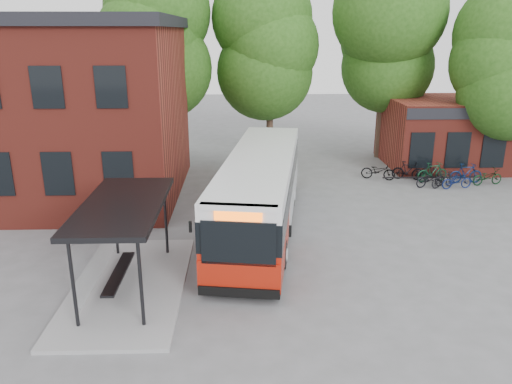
{
  "coord_description": "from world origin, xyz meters",
  "views": [
    {
      "loc": [
        -0.86,
        -15.4,
        7.84
      ],
      "look_at": [
        -0.33,
        2.62,
        2.0
      ],
      "focal_mm": 35.0,
      "sensor_mm": 36.0,
      "label": 1
    }
  ],
  "objects_px": {
    "bicycle_4": "(428,172)",
    "bicycle_5": "(444,179)",
    "bicycle_6": "(457,181)",
    "bicycle_0": "(378,171)",
    "bicycle_extra_0": "(487,177)",
    "bicycle_2": "(431,179)",
    "city_bus": "(261,193)",
    "bicycle_3": "(432,172)",
    "bicycle_7": "(466,173)",
    "bus_shelter": "(126,246)",
    "bicycle_1": "(408,171)"
  },
  "relations": [
    {
      "from": "bicycle_4",
      "to": "bicycle_7",
      "type": "distance_m",
      "value": 1.94
    },
    {
      "from": "bicycle_1",
      "to": "bicycle_2",
      "type": "relative_size",
      "value": 1.01
    },
    {
      "from": "bus_shelter",
      "to": "city_bus",
      "type": "distance_m",
      "value": 6.57
    },
    {
      "from": "bicycle_4",
      "to": "bus_shelter",
      "type": "bearing_deg",
      "value": 116.28
    },
    {
      "from": "bicycle_6",
      "to": "bicycle_0",
      "type": "bearing_deg",
      "value": 53.11
    },
    {
      "from": "bicycle_2",
      "to": "bicycle_extra_0",
      "type": "bearing_deg",
      "value": -100.84
    },
    {
      "from": "bicycle_3",
      "to": "bicycle_7",
      "type": "bearing_deg",
      "value": -114.49
    },
    {
      "from": "city_bus",
      "to": "bicycle_5",
      "type": "relative_size",
      "value": 8.06
    },
    {
      "from": "bus_shelter",
      "to": "bicycle_1",
      "type": "bearing_deg",
      "value": 42.58
    },
    {
      "from": "bicycle_5",
      "to": "bicycle_3",
      "type": "bearing_deg",
      "value": -11.34
    },
    {
      "from": "bicycle_6",
      "to": "bicycle_2",
      "type": "bearing_deg",
      "value": 64.17
    },
    {
      "from": "bicycle_0",
      "to": "bicycle_6",
      "type": "xyz_separation_m",
      "value": [
        3.63,
        -1.83,
        -0.05
      ]
    },
    {
      "from": "bicycle_7",
      "to": "bicycle_6",
      "type": "bearing_deg",
      "value": 133.08
    },
    {
      "from": "bicycle_6",
      "to": "bicycle_extra_0",
      "type": "distance_m",
      "value": 2.0
    },
    {
      "from": "bicycle_2",
      "to": "bicycle_3",
      "type": "distance_m",
      "value": 1.04
    },
    {
      "from": "bus_shelter",
      "to": "bicycle_extra_0",
      "type": "distance_m",
      "value": 19.83
    },
    {
      "from": "bicycle_7",
      "to": "bicycle_4",
      "type": "bearing_deg",
      "value": 57.98
    },
    {
      "from": "bicycle_4",
      "to": "bicycle_6",
      "type": "distance_m",
      "value": 2.03
    },
    {
      "from": "bicycle_2",
      "to": "bicycle_3",
      "type": "bearing_deg",
      "value": -40.12
    },
    {
      "from": "bicycle_0",
      "to": "bicycle_4",
      "type": "distance_m",
      "value": 2.79
    },
    {
      "from": "bicycle_0",
      "to": "bicycle_1",
      "type": "distance_m",
      "value": 1.63
    },
    {
      "from": "bicycle_3",
      "to": "bicycle_4",
      "type": "xyz_separation_m",
      "value": [
        -0.03,
        0.56,
        -0.14
      ]
    },
    {
      "from": "bicycle_0",
      "to": "bicycle_extra_0",
      "type": "xyz_separation_m",
      "value": [
        5.54,
        -1.22,
        -0.03
      ]
    },
    {
      "from": "bicycle_2",
      "to": "bicycle_5",
      "type": "bearing_deg",
      "value": -119.07
    },
    {
      "from": "bicycle_4",
      "to": "bicycle_extra_0",
      "type": "height_order",
      "value": "bicycle_extra_0"
    },
    {
      "from": "bicycle_3",
      "to": "bicycle_4",
      "type": "bearing_deg",
      "value": -10.12
    },
    {
      "from": "bicycle_0",
      "to": "city_bus",
      "type": "bearing_deg",
      "value": 156.0
    },
    {
      "from": "city_bus",
      "to": "bicycle_2",
      "type": "distance_m",
      "value": 10.74
    },
    {
      "from": "bicycle_7",
      "to": "bicycle_extra_0",
      "type": "bearing_deg",
      "value": -111.83
    },
    {
      "from": "bicycle_5",
      "to": "bicycle_7",
      "type": "xyz_separation_m",
      "value": [
        1.49,
        0.74,
        0.1
      ]
    },
    {
      "from": "bus_shelter",
      "to": "bicycle_4",
      "type": "xyz_separation_m",
      "value": [
        13.95,
        11.9,
        -1.04
      ]
    },
    {
      "from": "city_bus",
      "to": "bicycle_4",
      "type": "xyz_separation_m",
      "value": [
        9.55,
        7.02,
        -1.15
      ]
    },
    {
      "from": "bicycle_3",
      "to": "bicycle_7",
      "type": "xyz_separation_m",
      "value": [
        1.68,
        -0.35,
        0.01
      ]
    },
    {
      "from": "bicycle_1",
      "to": "bicycle_3",
      "type": "height_order",
      "value": "bicycle_3"
    },
    {
      "from": "bicycle_0",
      "to": "bicycle_1",
      "type": "relative_size",
      "value": 1.06
    },
    {
      "from": "bicycle_7",
      "to": "bus_shelter",
      "type": "bearing_deg",
      "value": 121.03
    },
    {
      "from": "bicycle_4",
      "to": "bicycle_5",
      "type": "distance_m",
      "value": 1.66
    },
    {
      "from": "bus_shelter",
      "to": "city_bus",
      "type": "xyz_separation_m",
      "value": [
        4.4,
        4.88,
        0.11
      ]
    },
    {
      "from": "bicycle_5",
      "to": "bicycle_7",
      "type": "distance_m",
      "value": 1.67
    },
    {
      "from": "bicycle_3",
      "to": "bicycle_extra_0",
      "type": "bearing_deg",
      "value": -116.84
    },
    {
      "from": "bicycle_3",
      "to": "bicycle_7",
      "type": "distance_m",
      "value": 1.72
    },
    {
      "from": "bicycle_1",
      "to": "bicycle_5",
      "type": "height_order",
      "value": "bicycle_1"
    },
    {
      "from": "bus_shelter",
      "to": "bicycle_extra_0",
      "type": "relative_size",
      "value": 4.07
    },
    {
      "from": "city_bus",
      "to": "bicycle_extra_0",
      "type": "xyz_separation_m",
      "value": [
        12.3,
        5.78,
        -1.11
      ]
    },
    {
      "from": "bicycle_0",
      "to": "bicycle_4",
      "type": "xyz_separation_m",
      "value": [
        2.79,
        0.02,
        -0.08
      ]
    },
    {
      "from": "city_bus",
      "to": "bicycle_extra_0",
      "type": "distance_m",
      "value": 13.63
    },
    {
      "from": "bicycle_5",
      "to": "bicycle_4",
      "type": "bearing_deg",
      "value": -13.83
    },
    {
      "from": "bicycle_2",
      "to": "bicycle_5",
      "type": "relative_size",
      "value": 1.13
    },
    {
      "from": "bicycle_2",
      "to": "bicycle_3",
      "type": "relative_size",
      "value": 0.95
    },
    {
      "from": "bicycle_1",
      "to": "bicycle_7",
      "type": "xyz_separation_m",
      "value": [
        2.88,
        -0.76,
        0.03
      ]
    }
  ]
}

